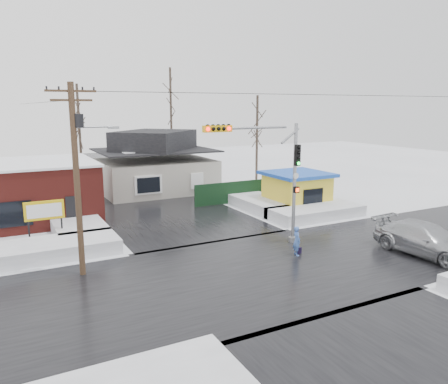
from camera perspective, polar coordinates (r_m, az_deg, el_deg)
name	(u,v)px	position (r m, az deg, el deg)	size (l,w,h in m)	color
ground	(263,270)	(21.96, 5.13, -10.09)	(120.00, 120.00, 0.00)	white
road_ns	(263,270)	(21.96, 5.14, -10.06)	(10.00, 120.00, 0.02)	black
road_ew	(263,270)	(21.96, 5.14, -10.06)	(120.00, 10.00, 0.02)	black
snowbank_nw	(51,249)	(25.40, -21.61, -6.93)	(7.00, 3.00, 0.80)	white
snowbank_ne	(316,212)	(32.36, 11.89, -2.57)	(7.00, 3.00, 0.80)	white
snowbank_nside_w	(75,223)	(30.41, -18.91, -3.82)	(3.00, 8.00, 0.80)	white
snowbank_nside_e	(256,202)	(35.18, 4.19, -1.26)	(3.00, 8.00, 0.80)	white
traffic_signal	(273,168)	(24.53, 6.36, 3.11)	(6.05, 0.68, 7.00)	gray
utility_pole	(78,169)	(21.10, -18.57, 2.88)	(3.15, 0.44, 9.00)	#382619
brick_building	(3,193)	(33.67, -26.89, -0.10)	(12.20, 8.20, 4.12)	maroon
marquee_sign	(44,212)	(27.41, -22.41, -2.39)	(2.20, 0.21, 2.55)	black
house	(155,164)	(41.65, -8.99, 3.67)	(10.40, 8.40, 5.76)	#B0A99E
kiosk	(297,190)	(34.74, 9.47, 0.25)	(4.60, 4.60, 2.88)	yellow
fence	(238,192)	(36.51, 1.88, 0.02)	(8.00, 0.12, 1.80)	black
tree_far_left	(78,106)	(43.75, -18.54, 10.60)	(3.00, 3.00, 10.00)	#332821
tree_far_mid	(171,91)	(48.34, -7.00, 12.96)	(3.00, 3.00, 12.00)	#332821
tree_far_right	(257,114)	(43.80, 4.37, 10.09)	(3.00, 3.00, 9.00)	#332821
pedestrian	(297,241)	(23.93, 9.47, -6.35)	(0.59, 0.39, 1.61)	#4770C6
car	(426,240)	(26.06, 24.91, -5.70)	(2.38, 5.86, 1.70)	#B3B5BB
shopping_bag	(299,251)	(24.37, 9.77, -7.59)	(0.28, 0.12, 0.35)	black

